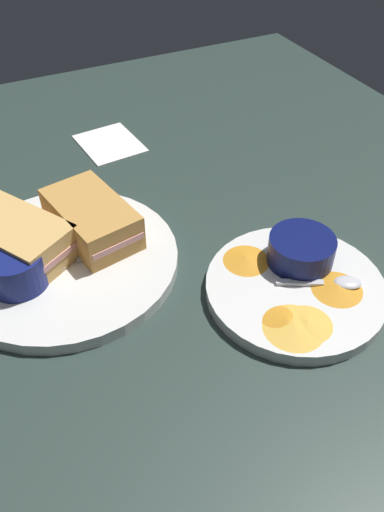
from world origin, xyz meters
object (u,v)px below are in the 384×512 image
Objects in this scene: spoon_by_dark_ramekin at (65,264)px; ramekin_light_gravy at (301,249)px; ramekin_dark_sauce at (16,268)px; plate_chips_companion at (295,289)px; plate_sandwich_main at (65,261)px; sandwich_half_far at (18,239)px; spoon_by_gravy_ramekin at (336,283)px; sandwich_half_near at (92,219)px.

ramekin_light_gravy is (11.57, 25.72, 1.51)cm from spoon_by_dark_ramekin.
ramekin_light_gravy is (11.13, 31.19, -0.44)cm from ramekin_dark_sauce.
plate_chips_companion is at bearing 57.53° from spoon_by_dark_ramekin.
sandwich_half_far reaches higher than plate_sandwich_main.
spoon_by_gravy_ramekin is at bearing 63.33° from ramekin_dark_sauce.
sandwich_half_near is 0.69× the size of plate_chips_companion.
spoon_by_dark_ramekin is at bearing 94.59° from ramekin_dark_sauce.
sandwich_half_near is 26.42cm from plate_chips_companion.
sandwich_half_far reaches higher than spoon_by_dark_ramekin.
sandwich_half_far is at bearing -118.17° from ramekin_light_gravy.
sandwich_half_near and sandwich_half_far have the same top height.
plate_chips_companion is (19.11, 27.24, -3.20)cm from sandwich_half_far.
sandwich_half_near reaches higher than spoon_by_dark_ramekin.
ramekin_dark_sauce is at bearing -116.67° from spoon_by_gravy_ramekin.
spoon_by_gravy_ramekin is at bearing 62.30° from plate_chips_companion.
plate_sandwich_main is 1.93× the size of sandwich_half_near.
sandwich_half_far is (-2.71, -4.52, 3.20)cm from plate_sandwich_main.
sandwich_half_far reaches higher than ramekin_light_gravy.
spoon_by_dark_ramekin is 1.06× the size of spoon_by_gravy_ramekin.
sandwich_half_far is 6.37cm from spoon_by_dark_ramekin.
spoon_by_dark_ramekin is (4.41, 4.13, -2.04)cm from sandwich_half_far.
ramekin_dark_sauce is at bearing -65.82° from sandwich_half_near.
sandwich_half_near is 1.81× the size of ramekin_light_gravy.
sandwich_half_far is 5.03cm from ramekin_dark_sauce.
plate_sandwich_main is 32.57cm from spoon_by_gravy_ramekin.
sandwich_half_near is at bearing 119.06° from plate_sandwich_main.
plate_chips_companion is at bearing -117.70° from spoon_by_gravy_ramekin.
sandwich_half_near reaches higher than ramekin_dark_sauce.
plate_sandwich_main is at bearing -117.66° from ramekin_light_gravy.
spoon_by_dark_ramekin is 31.95cm from spoon_by_gravy_ramekin.
spoon_by_gravy_ramekin is at bearing 46.42° from sandwich_half_near.
sandwich_half_near reaches higher than plate_chips_companion.
plate_sandwich_main is 1.84× the size of sandwich_half_far.
plate_sandwich_main is 6.16cm from sandwich_half_near.
spoon_by_dark_ramekin is at bearing -121.79° from spoon_by_gravy_ramekin.
sandwich_half_near is 9.12cm from sandwich_half_far.
plate_sandwich_main is 6.16cm from sandwich_half_far.
sandwich_half_far is at bearing -90.94° from sandwich_half_near.
ramekin_dark_sauce is at bearing -85.41° from spoon_by_dark_ramekin.
sandwich_half_near reaches higher than plate_sandwich_main.
ramekin_dark_sauce reaches higher than spoon_by_gravy_ramekin.
ramekin_dark_sauce is (2.14, -5.86, 3.12)cm from plate_sandwich_main.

